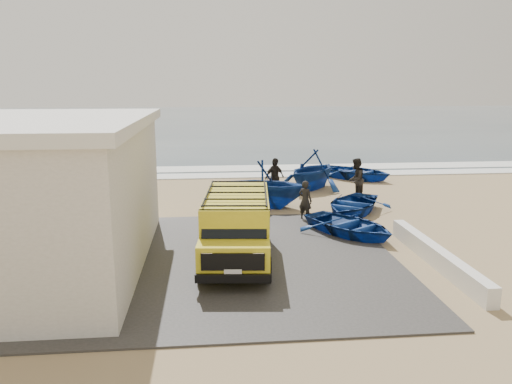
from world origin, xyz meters
name	(u,v)px	position (x,y,z in m)	size (l,w,h in m)	color
ground	(256,239)	(0.00, 0.00, 0.00)	(160.00, 160.00, 0.00)	tan
slab	(196,261)	(-2.00, -2.00, 0.03)	(12.00, 10.00, 0.05)	#3D3A38
ocean	(218,121)	(0.00, 56.00, 0.00)	(180.00, 88.00, 0.01)	#385166
surf_line	(236,175)	(0.00, 12.00, 0.03)	(180.00, 1.60, 0.06)	white
surf_wash	(234,168)	(0.00, 14.50, 0.02)	(180.00, 2.20, 0.04)	white
parapet	(436,256)	(5.00, -3.00, 0.28)	(0.35, 6.00, 0.55)	silver
van	(237,225)	(-0.77, -2.02, 1.11)	(2.34, 4.98, 2.07)	yellow
boat_near_left	(349,225)	(3.30, 0.14, 0.37)	(2.54, 3.55, 0.74)	navy
boat_near_right	(352,204)	(4.26, 3.10, 0.38)	(2.61, 3.66, 0.76)	navy
boat_mid_left	(266,184)	(0.88, 4.49, 1.01)	(3.32, 3.84, 2.02)	navy
boat_far_left	(312,169)	(3.64, 8.11, 0.99)	(3.26, 3.77, 1.99)	navy
boat_far_right	(356,172)	(6.63, 10.42, 0.41)	(2.84, 3.98, 0.82)	navy
fisherman_front	(305,200)	(2.14, 2.26, 0.78)	(0.57, 0.37, 1.56)	black
fisherman_middle	(356,179)	(5.05, 5.35, 0.97)	(0.94, 0.73, 1.93)	black
fisherman_back	(275,178)	(1.50, 6.40, 0.92)	(1.08, 0.45, 1.84)	black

